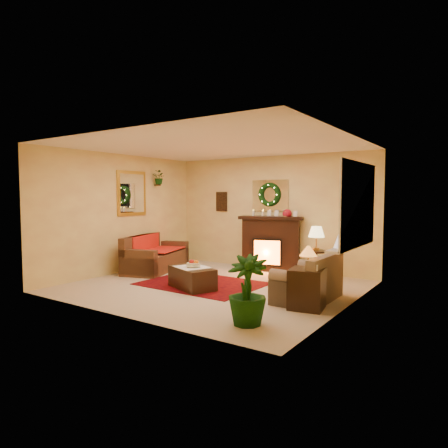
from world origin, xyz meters
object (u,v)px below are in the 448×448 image
Objects in this scene: loveseat at (307,274)px; coffee_table at (192,277)px; sofa at (156,251)px; fireplace at (272,246)px; side_table_round at (316,263)px; end_table_square at (307,291)px.

coffee_table is at bearing -167.64° from loveseat.
sofa is 1.47× the size of fireplace.
side_table_round is (-0.50, 1.64, -0.09)m from loveseat.
coffee_table is (-2.04, -0.44, -0.21)m from loveseat.
fireplace is at bearing 130.54° from loveseat.
sofa reaches higher than side_table_round.
side_table_round is (1.18, -0.34, -0.23)m from fireplace.
end_table_square is (0.19, -0.48, -0.15)m from loveseat.
loveseat reaches higher than end_table_square.
fireplace reaches higher than sofa.
side_table_round is at bearing 75.63° from coffee_table.
coffee_table is (-0.36, -2.42, -0.34)m from fireplace.
sofa is at bearing 172.14° from loveseat.
end_table_square is (0.69, -2.12, -0.05)m from side_table_round.
loveseat is (1.68, -1.98, -0.13)m from fireplace.
end_table_square reaches higher than coffee_table.
sofa reaches higher than end_table_square.
sofa is 2.62m from fireplace.
fireplace is at bearing 164.02° from side_table_round.
fireplace reaches higher than loveseat.
loveseat is 2.10m from coffee_table.
loveseat is (3.87, -0.55, -0.01)m from sofa.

